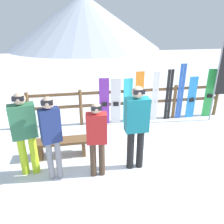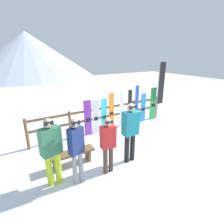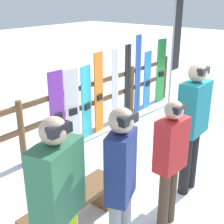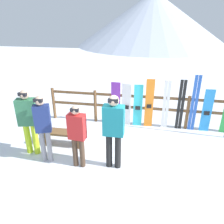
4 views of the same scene
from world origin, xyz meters
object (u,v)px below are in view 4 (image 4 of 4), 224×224
snowboard_white (126,105)px  ski_pair_black (181,105)px  person_red (77,132)px  person_plaid_green (28,118)px  snowboard_orange (149,104)px  snowboard_cyan (138,106)px  person_navy (43,124)px  ski_pair_white (166,105)px  snowboard_purple (116,104)px  ski_pair_blue (194,104)px  person_teal (114,128)px  snowboard_blue (207,111)px  bench (63,135)px

snowboard_white → ski_pair_black: 1.70m
person_red → person_plaid_green: person_plaid_green is taller
snowboard_orange → snowboard_cyan: bearing=-180.0°
person_navy → ski_pair_white: person_navy is taller
snowboard_purple → person_red: bearing=-101.5°
snowboard_purple → snowboard_white: snowboard_purple is taller
ski_pair_blue → ski_pair_black: bearing=180.0°
person_teal → ski_pair_blue: size_ratio=1.02×
snowboard_cyan → snowboard_orange: snowboard_orange is taller
person_navy → ski_pair_white: size_ratio=1.10×
ski_pair_blue → snowboard_blue: 0.45m
snowboard_white → ski_pair_blue: size_ratio=0.79×
snowboard_cyan → snowboard_blue: snowboard_cyan is taller
bench → person_plaid_green: 1.07m
snowboard_cyan → ski_pair_white: ski_pair_white is taller
bench → snowboard_blue: (4.06, 1.58, 0.36)m
person_navy → snowboard_purple: (1.34, 2.35, -0.32)m
snowboard_orange → bench: bearing=-145.6°
bench → snowboard_purple: bearing=52.2°
person_plaid_green → snowboard_purple: size_ratio=1.21×
ski_pair_white → snowboard_purple: bearing=-179.9°
person_red → ski_pair_white: bearing=49.1°
snowboard_cyan → ski_pair_black: bearing=0.2°
bench → snowboard_white: snowboard_white is taller
ski_pair_blue → person_red: bearing=-140.5°
person_teal → snowboard_purple: size_ratio=1.26×
person_navy → snowboard_orange: (2.42, 2.35, -0.24)m
snowboard_white → snowboard_blue: (2.49, -0.00, -0.02)m
snowboard_purple → bench: bearing=-127.8°
person_red → snowboard_purple: bearing=78.5°
person_teal → ski_pair_black: size_ratio=1.12×
snowboard_orange → ski_pair_blue: ski_pair_blue is taller
bench → ski_pair_blue: bearing=23.4°
person_navy → snowboard_cyan: size_ratio=1.24×
snowboard_cyan → ski_pair_blue: size_ratio=0.79×
person_plaid_green → snowboard_orange: bearing=35.4°
ski_pair_white → ski_pair_blue: 0.84m
person_red → ski_pair_white: 3.19m
snowboard_purple → ski_pair_blue: ski_pair_blue is taller
bench → snowboard_white: bearing=45.1°
snowboard_purple → snowboard_white: 0.35m
person_teal → person_navy: person_teal is taller
ski_pair_white → ski_pair_black: bearing=0.0°
person_teal → person_plaid_green: 2.20m
ski_pair_white → bench: bearing=-150.7°
bench → snowboard_cyan: snowboard_cyan is taller
ski_pair_blue → snowboard_blue: bearing=-0.5°
snowboard_orange → ski_pair_black: (0.96, 0.00, 0.02)m
person_teal → person_navy: 1.67m
bench → snowboard_purple: size_ratio=0.91×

